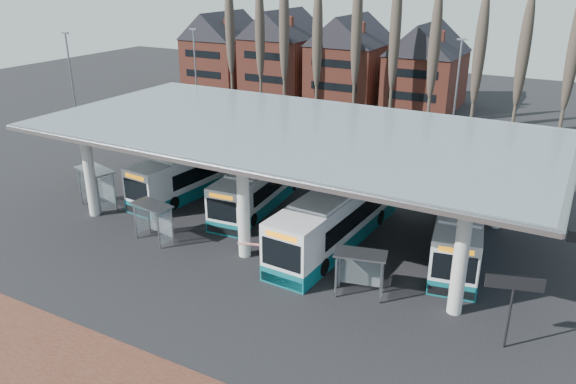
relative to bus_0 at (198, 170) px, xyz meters
The scene contains 16 objects.
ground 13.07m from the bus_0, 47.92° to the right, with size 140.00×140.00×0.00m, color black.
station_canopy 9.77m from the bus_0, 10.64° to the right, with size 32.00×16.00×6.34m.
poplar_row 25.96m from the bus_0, 69.58° to the left, with size 45.10×1.10×14.50m.
townhouse_row 35.36m from the bus_0, 101.59° to the left, with size 36.80×10.30×12.25m.
lamp_post_a 15.93m from the bus_0, 126.95° to the left, with size 0.80×0.16×10.17m.
lamp_post_b 22.32m from the bus_0, 48.07° to the left, with size 0.80×0.16×10.17m.
lamp_post_d 18.24m from the bus_0, 165.84° to the left, with size 0.80×0.16×10.17m.
bus_0 is the anchor object (origin of this frame).
bus_1 5.61m from the bus_0, ahead, with size 3.30×11.19×3.06m.
bus_2 12.96m from the bus_0, 12.96° to the right, with size 3.36×12.63×3.47m.
bus_3 19.29m from the bus_0, ahead, with size 4.36×11.66×3.17m.
shelter_0 7.14m from the bus_0, 124.28° to the right, with size 3.28×2.21×2.78m.
shelter_1 8.54m from the bus_0, 70.42° to the right, with size 2.76×1.71×2.39m.
shelter_2 17.84m from the bus_0, 25.93° to the right, with size 2.81×1.86×2.39m.
info_sign_0 24.93m from the bus_0, 20.72° to the right, with size 2.31×0.81×3.54m.
barrier 11.89m from the bus_0, 36.68° to the right, with size 2.07×0.89×1.07m.
Camera 1 is at (16.01, -21.57, 15.51)m, focal length 35.00 mm.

